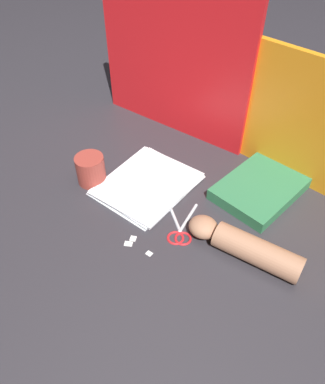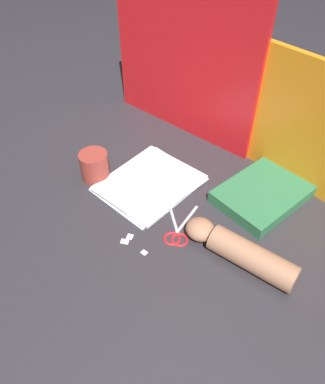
{
  "view_description": "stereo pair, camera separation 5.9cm",
  "coord_description": "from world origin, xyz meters",
  "px_view_note": "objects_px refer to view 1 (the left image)",
  "views": [
    {
      "loc": [
        0.45,
        -0.62,
        0.79
      ],
      "look_at": [
        0.01,
        -0.0,
        0.06
      ],
      "focal_mm": 35.0,
      "sensor_mm": 36.0,
      "label": 1
    },
    {
      "loc": [
        0.5,
        -0.58,
        0.79
      ],
      "look_at": [
        0.01,
        -0.0,
        0.06
      ],
      "focal_mm": 35.0,
      "sensor_mm": 36.0,
      "label": 2
    }
  ],
  "objects_px": {
    "paper_stack": "(147,184)",
    "mug": "(91,169)",
    "scissors": "(180,229)",
    "book_closed": "(260,188)",
    "hand_forearm": "(245,246)"
  },
  "relations": [
    {
      "from": "paper_stack",
      "to": "mug",
      "type": "bearing_deg",
      "value": -152.03
    },
    {
      "from": "paper_stack",
      "to": "mug",
      "type": "relative_size",
      "value": 3.29
    },
    {
      "from": "paper_stack",
      "to": "hand_forearm",
      "type": "bearing_deg",
      "value": -10.02
    },
    {
      "from": "book_closed",
      "to": "mug",
      "type": "bearing_deg",
      "value": -150.57
    },
    {
      "from": "paper_stack",
      "to": "scissors",
      "type": "distance_m",
      "value": 0.2
    },
    {
      "from": "paper_stack",
      "to": "mug",
      "type": "distance_m",
      "value": 0.18
    },
    {
      "from": "book_closed",
      "to": "scissors",
      "type": "bearing_deg",
      "value": -113.14
    },
    {
      "from": "paper_stack",
      "to": "hand_forearm",
      "type": "height_order",
      "value": "hand_forearm"
    },
    {
      "from": "hand_forearm",
      "to": "book_closed",
      "type": "bearing_deg",
      "value": 105.55
    },
    {
      "from": "scissors",
      "to": "hand_forearm",
      "type": "height_order",
      "value": "hand_forearm"
    },
    {
      "from": "hand_forearm",
      "to": "mug",
      "type": "bearing_deg",
      "value": -177.96
    },
    {
      "from": "hand_forearm",
      "to": "mug",
      "type": "height_order",
      "value": "mug"
    },
    {
      "from": "book_closed",
      "to": "scissors",
      "type": "xyz_separation_m",
      "value": [
        -0.11,
        -0.26,
        -0.01
      ]
    },
    {
      "from": "paper_stack",
      "to": "hand_forearm",
      "type": "relative_size",
      "value": 0.98
    },
    {
      "from": "scissors",
      "to": "book_closed",
      "type": "bearing_deg",
      "value": 66.86
    }
  ]
}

